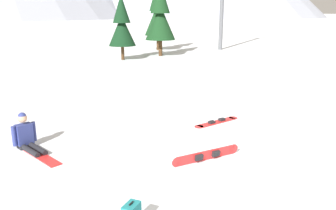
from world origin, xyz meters
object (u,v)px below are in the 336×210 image
Objects in this scene: loose_snowboard_near_left at (217,122)px; pine_tree_short at (160,15)px; snowboarder_midground at (27,137)px; pine_tree_tall at (158,13)px; pine_tree_leaning at (122,24)px; loose_snowboard_far_spare at (207,155)px.

loose_snowboard_near_left is 17.48m from pine_tree_short.
pine_tree_tall is at bearing 58.64° from snowboarder_midground.
snowboarder_midground is 17.11m from pine_tree_leaning.
snowboarder_midground is at bearing 146.40° from loose_snowboard_far_spare.
pine_tree_short reaches higher than loose_snowboard_far_spare.
loose_snowboard_near_left is 0.31× the size of pine_tree_short.
pine_tree_leaning is (7.38, 15.28, 2.19)m from snowboarder_midground.
pine_tree_leaning is (-4.94, -4.95, -0.78)m from pine_tree_tall.
pine_tree_tall is 1.31× the size of pine_tree_leaning.
snowboarder_midground reaches higher than loose_snowboard_near_left.
pine_tree_tall is at bearing 69.46° from loose_snowboard_far_spare.
snowboarder_midground is 0.98× the size of loose_snowboard_near_left.
pine_tree_tall is (12.33, 20.23, 2.98)m from snowboarder_midground.
snowboarder_midground is 0.38× the size of pine_tree_leaning.
pine_tree_leaning is (3.58, 17.80, 2.39)m from loose_snowboard_far_spare.
loose_snowboard_near_left is (5.60, -0.16, -0.30)m from snowboarder_midground.
pine_tree_tall is 4.27m from pine_tree_short.
pine_tree_tall is at bearing 71.74° from loose_snowboard_near_left.
loose_snowboard_far_spare is 24.50m from pine_tree_tall.
loose_snowboard_far_spare reaches higher than loose_snowboard_near_left.
loose_snowboard_near_left is at bearing -1.61° from snowboarder_midground.
pine_tree_tall is 7.04m from pine_tree_leaning.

